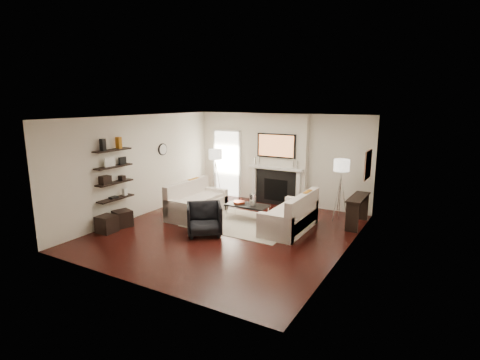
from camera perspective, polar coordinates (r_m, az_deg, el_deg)
The scene contains 71 objects.
room_envelope at distance 8.66m, azimuth -1.98°, elevation 0.58°, with size 6.00×6.00×6.00m.
chimney_breast at distance 11.17m, azimuth 5.85°, elevation 3.12°, with size 1.80×0.25×2.70m, color silver.
fireplace_surround at distance 11.20m, azimuth 5.47°, elevation -1.17°, with size 1.30×0.02×1.04m, color black.
firebox at distance 11.22m, azimuth 5.46°, elevation -1.52°, with size 0.75×0.02×0.65m, color black.
mantel_pilaster_l at distance 11.48m, azimuth 2.15°, elevation -0.65°, with size 0.12×0.08×1.10m, color white.
mantel_pilaster_r at distance 10.90m, azimuth 8.85°, elevation -1.47°, with size 0.12×0.08×1.10m, color white.
mantel_shelf at distance 11.04m, azimuth 5.43°, elevation 1.81°, with size 1.70×0.18×0.07m, color white.
tv_body at distance 10.96m, azimuth 5.55°, elevation 5.23°, with size 1.20×0.06×0.70m, color black.
tv_screen at distance 10.93m, azimuth 5.48°, elevation 5.21°, with size 1.10×0.01×0.62m, color #BF723F.
candlestick_l_tall at distance 11.25m, azimuth 2.92°, elevation 3.00°, with size 0.04×0.04×0.30m, color silver.
candlestick_l_short at distance 11.32m, azimuth 2.33°, elevation 2.90°, with size 0.04×0.04×0.24m, color silver.
candlestick_r_tall at distance 10.80m, azimuth 8.12°, elevation 2.52°, with size 0.04×0.04×0.30m, color silver.
candlestick_r_short at distance 10.76m, azimuth 8.76°, elevation 2.30°, with size 0.04×0.04×0.24m, color silver.
hallway_panel at distance 12.17m, azimuth -1.95°, elevation 2.48°, with size 0.90×0.02×2.10m, color white.
door_trim_l at distance 12.41m, azimuth -3.89°, elevation 2.64°, with size 0.06×0.06×2.16m, color white.
door_trim_r at distance 11.91m, azimuth -0.04°, elevation 2.27°, with size 0.06×0.06×2.16m, color white.
door_trim_top at distance 12.02m, azimuth -2.04°, elevation 7.55°, with size 1.02×0.06×0.06m, color white.
rug at distance 9.60m, azimuth 0.45°, elevation -6.57°, with size 2.60×2.00×0.01m, color beige.
loveseat_left_base at distance 10.23m, azimuth -6.52°, elevation -4.28°, with size 0.85×1.80×0.42m, color silver.
loveseat_left_back at distance 10.34m, azimuth -8.06°, elevation -2.32°, with size 0.18×1.80×0.80m, color silver.
loveseat_left_arm_n at distance 9.59m, azimuth -9.41°, elevation -4.91°, with size 0.85×0.18×0.60m, color silver.
loveseat_left_arm_s at distance 10.84m, azimuth -4.00°, elevation -2.80°, with size 0.85×0.18×0.60m, color silver.
loveseat_left_cushion at distance 10.13m, azimuth -6.33°, elevation -2.91°, with size 0.63×1.44×0.10m, color silver.
pillow_left_orange at distance 10.52m, azimuth -7.09°, elevation -0.90°, with size 0.10×0.42×0.42m, color #AC6915.
pillow_left_charcoal at distance 10.07m, azimuth -9.14°, elevation -1.62°, with size 0.10×0.40×0.40m, color black.
loveseat_right_base at distance 9.14m, azimuth 7.48°, elevation -6.30°, with size 0.85×1.80×0.42m, color silver.
loveseat_right_back at distance 8.93m, azimuth 9.52°, elevation -4.68°, with size 0.18×1.80×0.80m, color silver.
loveseat_right_arm_n at distance 8.41m, azimuth 5.35°, elevation -7.26°, with size 0.85×0.18×0.60m, color silver.
loveseat_right_arm_s at distance 9.84m, azimuth 9.31°, elevation -4.48°, with size 0.85×0.18×0.60m, color silver.
loveseat_right_cushion at distance 9.08m, azimuth 7.23°, elevation -4.70°, with size 0.63×1.44×0.10m, color silver.
pillow_right_orange at distance 9.15m, azimuth 10.23°, elevation -2.98°, with size 0.10×0.42×0.42m, color #AC6915.
pillow_right_charcoal at distance 8.61m, azimuth 8.86°, elevation -3.96°, with size 0.10×0.40×0.40m, color black.
coffee_table at distance 9.75m, azimuth 1.14°, elevation -3.86°, with size 1.10×0.55×0.04m, color black.
coffee_leg_nw at distance 9.87m, azimuth -2.04°, elevation -4.94°, with size 0.02×0.02×0.38m, color silver.
coffee_leg_ne at distance 9.40m, azimuth 3.16°, elevation -5.83°, with size 0.02×0.02×0.38m, color silver.
coffee_leg_sw at distance 10.23m, azimuth -0.73°, elevation -4.32°, with size 0.02×0.02×0.38m, color silver.
coffee_leg_se at distance 9.78m, azimuth 4.33°, elevation -5.13°, with size 0.02×0.02×0.38m, color silver.
hurricane_glass at distance 9.64m, azimuth 1.92°, elevation -3.07°, with size 0.17×0.17×0.30m, color white.
hurricane_candle at distance 9.65m, azimuth 1.92°, elevation -3.44°, with size 0.10×0.10×0.14m, color white.
copper_bowl at distance 9.85m, azimuth -0.14°, elevation -3.41°, with size 0.31×0.31×0.05m, color #AA371C.
armchair at distance 8.77m, azimuth -5.47°, elevation -5.72°, with size 0.79×0.74×0.81m, color black.
lamp_left_post at distance 11.69m, azimuth -3.69°, elevation -0.18°, with size 0.02×0.02×1.20m, color silver.
lamp_left_shade at distance 11.54m, azimuth -3.75°, elevation 3.95°, with size 0.40×0.40×0.30m, color white.
lamp_left_leg_a at distance 11.63m, azimuth -3.24°, elevation -0.24°, with size 0.02×0.02×1.25m, color silver.
lamp_left_leg_b at distance 11.80m, azimuth -3.66°, elevation -0.07°, with size 0.02×0.02×1.25m, color silver.
lamp_left_leg_c at distance 11.64m, azimuth -4.18°, elevation -0.24°, with size 0.02×0.02×1.25m, color silver.
lamp_right_post at distance 10.06m, azimuth 14.97°, elevation -2.59°, with size 0.02×0.02×1.20m, color silver.
lamp_right_shade at distance 9.89m, azimuth 15.23°, elevation 2.18°, with size 0.40×0.40×0.30m, color white.
lamp_right_leg_a at distance 10.04m, azimuth 15.57°, elevation -2.66°, with size 0.02×0.02×1.25m, color silver.
lamp_right_leg_b at distance 10.17m, azimuth 14.81°, elevation -2.43°, with size 0.02×0.02×1.25m, color silver.
lamp_right_leg_c at distance 9.99m, azimuth 14.52°, elevation -2.67°, with size 0.02×0.02×1.25m, color silver.
console_top at distance 9.68m, azimuth 17.59°, elevation -2.52°, with size 0.35×1.20×0.04m, color black.
console_leg_n at distance 9.26m, azimuth 16.69°, elevation -5.53°, with size 0.30×0.04×0.71m, color black.
console_leg_s at distance 10.30m, azimuth 18.13°, elevation -3.86°, with size 0.30×0.04×0.71m, color black.
wall_art at distance 9.54m, azimuth 18.91°, elevation 2.22°, with size 0.03×0.70×0.70m, color #AF7957.
shelf_bottom at distance 9.73m, azimuth -18.40°, elevation -2.69°, with size 0.25×1.00×0.04m, color black.
shelf_lower at distance 9.64m, azimuth -18.56°, elevation -0.39°, with size 0.25×1.00×0.04m, color black.
shelf_upper at distance 9.57m, azimuth -18.72°, elevation 1.95°, with size 0.25×1.00×0.04m, color black.
shelf_top at distance 9.51m, azimuth -18.88°, elevation 4.32°, with size 0.25×1.00×0.04m, color black.
decor_magfile_a at distance 9.32m, azimuth -20.19°, elevation 5.06°, with size 0.12×0.10×0.28m, color black.
decor_magfile_b at distance 9.63m, azimuth -18.00°, elevation 5.42°, with size 0.12×0.10×0.28m, color #AC6915.
decor_frame_a at distance 9.48m, azimuth -19.26°, elevation 2.61°, with size 0.04×0.30×0.22m, color white.
decor_frame_b at distance 9.74m, azimuth -17.48°, elevation 2.85°, with size 0.04×0.22×0.18m, color black.
decor_wine_rack at distance 9.44m, azimuth -19.86°, elevation -0.00°, with size 0.18×0.25×0.20m, color black.
decor_box_small at distance 9.78m, azimuth -17.54°, elevation 0.32°, with size 0.15×0.12×0.12m, color black.
decor_books at distance 9.68m, azimuth -18.72°, elevation -2.53°, with size 0.14×0.20×0.05m, color black.
decor_box_tall at distance 9.90m, azimuth -17.17°, elevation -1.72°, with size 0.10×0.10×0.18m, color white.
clock_rim at distance 10.94m, azimuth -11.72°, elevation 4.60°, with size 0.34×0.34×0.04m, color black.
clock_face at distance 10.92m, azimuth -11.62°, elevation 4.59°, with size 0.29×0.29×0.01m, color white.
ottoman_near at distance 9.78m, azimuth -17.47°, elevation -5.60°, with size 0.40×0.40×0.40m, color black.
ottoman_far at distance 9.47m, azimuth -19.66°, elevation -6.33°, with size 0.40×0.40×0.40m, color black.
Camera 1 is at (4.50, -7.20, 3.07)m, focal length 28.00 mm.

